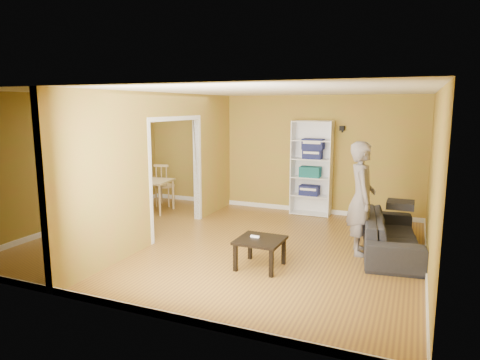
# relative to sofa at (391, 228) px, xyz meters

# --- Properties ---
(room_shell) EXTENTS (6.50, 6.50, 6.50)m
(room_shell) POSITION_rel_sofa_xyz_m (-2.70, -0.59, 0.89)
(room_shell) COLOR olive
(room_shell) RESTS_ON ground
(partition) EXTENTS (0.22, 5.50, 2.60)m
(partition) POSITION_rel_sofa_xyz_m (-3.90, -0.59, 0.89)
(partition) COLOR #A27431
(partition) RESTS_ON ground
(wall_speaker) EXTENTS (0.10, 0.10, 0.10)m
(wall_speaker) POSITION_rel_sofa_xyz_m (-1.20, 2.10, 1.49)
(wall_speaker) COLOR black
(wall_speaker) RESTS_ON room_shell
(sofa) EXTENTS (2.25, 1.19, 0.82)m
(sofa) POSITION_rel_sofa_xyz_m (0.00, 0.00, 0.00)
(sofa) COLOR black
(sofa) RESTS_ON ground
(person) EXTENTS (0.90, 0.77, 2.14)m
(person) POSITION_rel_sofa_xyz_m (-0.47, -0.22, 0.66)
(person) COLOR slate
(person) RESTS_ON ground
(bookshelf) EXTENTS (0.87, 0.38, 2.05)m
(bookshelf) POSITION_rel_sofa_xyz_m (-1.80, 2.01, 0.62)
(bookshelf) COLOR white
(bookshelf) RESTS_ON ground
(paper_box_navy_a) EXTENTS (0.42, 0.27, 0.21)m
(paper_box_navy_a) POSITION_rel_sofa_xyz_m (-1.83, 1.96, 0.13)
(paper_box_navy_a) COLOR #1E2449
(paper_box_navy_a) RESTS_ON bookshelf
(paper_box_teal) EXTENTS (0.44, 0.29, 0.23)m
(paper_box_teal) POSITION_rel_sofa_xyz_m (-1.82, 1.96, 0.54)
(paper_box_teal) COLOR #106968
(paper_box_teal) RESTS_ON bookshelf
(paper_box_navy_b) EXTENTS (0.40, 0.26, 0.20)m
(paper_box_navy_b) POSITION_rel_sofa_xyz_m (-1.79, 1.96, 0.93)
(paper_box_navy_b) COLOR navy
(paper_box_navy_b) RESTS_ON bookshelf
(paper_box_navy_c) EXTENTS (0.45, 0.29, 0.23)m
(paper_box_navy_c) POSITION_rel_sofa_xyz_m (-1.78, 1.96, 1.17)
(paper_box_navy_c) COLOR navy
(paper_box_navy_c) RESTS_ON bookshelf
(coffee_table) EXTENTS (0.66, 0.66, 0.44)m
(coffee_table) POSITION_rel_sofa_xyz_m (-1.74, -1.45, -0.04)
(coffee_table) COLOR black
(coffee_table) RESTS_ON ground
(game_controller) EXTENTS (0.14, 0.04, 0.03)m
(game_controller) POSITION_rel_sofa_xyz_m (-1.83, -1.40, 0.04)
(game_controller) COLOR white
(game_controller) RESTS_ON coffee_table
(dining_table) EXTENTS (1.15, 0.77, 0.72)m
(dining_table) POSITION_rel_sofa_xyz_m (-5.34, 0.82, 0.23)
(dining_table) COLOR tan
(dining_table) RESTS_ON ground
(chair_left) EXTENTS (0.50, 0.50, 0.87)m
(chair_left) POSITION_rel_sofa_xyz_m (-6.05, 0.89, 0.03)
(chair_left) COLOR tan
(chair_left) RESTS_ON ground
(chair_near) EXTENTS (0.50, 0.50, 0.94)m
(chair_near) POSITION_rel_sofa_xyz_m (-5.27, 0.23, 0.06)
(chair_near) COLOR tan
(chair_near) RESTS_ON ground
(chair_far) EXTENTS (0.54, 0.54, 1.02)m
(chair_far) POSITION_rel_sofa_xyz_m (-5.23, 1.46, 0.10)
(chair_far) COLOR tan
(chair_far) RESTS_ON ground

